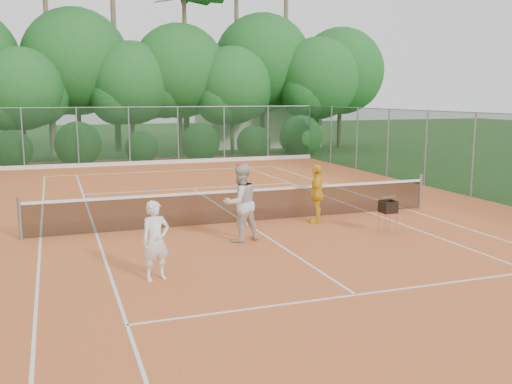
% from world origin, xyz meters
% --- Properties ---
extents(ground, '(120.00, 120.00, 0.00)m').
position_xyz_m(ground, '(0.00, 0.00, 0.00)').
color(ground, '#204819').
rests_on(ground, ground).
extents(clay_court, '(18.00, 36.00, 0.02)m').
position_xyz_m(clay_court, '(0.00, 0.00, 0.01)').
color(clay_court, '#CF652F').
rests_on(clay_court, ground).
extents(club_building, '(8.00, 5.00, 3.00)m').
position_xyz_m(club_building, '(9.00, 24.00, 1.50)').
color(club_building, beige).
rests_on(club_building, ground).
extents(tennis_net, '(11.97, 0.10, 1.10)m').
position_xyz_m(tennis_net, '(0.00, 0.00, 0.53)').
color(tennis_net, gray).
rests_on(tennis_net, clay_court).
extents(player_white, '(0.65, 0.50, 1.58)m').
position_xyz_m(player_white, '(-3.27, -4.28, 0.81)').
color(player_white, white).
rests_on(player_white, clay_court).
extents(player_center_grp, '(1.10, 0.95, 1.97)m').
position_xyz_m(player_center_grp, '(-0.76, -1.95, 0.99)').
color(player_center_grp, beige).
rests_on(player_center_grp, clay_court).
extents(player_yellow, '(0.83, 1.05, 1.67)m').
position_xyz_m(player_yellow, '(1.95, -0.67, 0.85)').
color(player_yellow, yellow).
rests_on(player_yellow, clay_court).
extents(ball_hopper, '(0.38, 0.38, 0.86)m').
position_xyz_m(ball_hopper, '(3.16, -2.46, 0.70)').
color(ball_hopper, gray).
rests_on(ball_hopper, clay_court).
extents(stray_ball_a, '(0.07, 0.07, 0.07)m').
position_xyz_m(stray_ball_a, '(0.32, 10.44, 0.05)').
color(stray_ball_a, '#ADC82E').
rests_on(stray_ball_a, clay_court).
extents(stray_ball_b, '(0.07, 0.07, 0.07)m').
position_xyz_m(stray_ball_b, '(2.03, 9.67, 0.05)').
color(stray_ball_b, '#B2C62E').
rests_on(stray_ball_b, clay_court).
extents(stray_ball_c, '(0.07, 0.07, 0.07)m').
position_xyz_m(stray_ball_c, '(1.71, 10.04, 0.05)').
color(stray_ball_c, '#D4E535').
rests_on(stray_ball_c, clay_court).
extents(court_markings, '(11.03, 23.83, 0.01)m').
position_xyz_m(court_markings, '(0.00, 0.00, 0.02)').
color(court_markings, white).
rests_on(court_markings, clay_court).
extents(fence_back, '(18.07, 0.07, 3.00)m').
position_xyz_m(fence_back, '(0.00, 15.00, 1.52)').
color(fence_back, '#19381E').
rests_on(fence_back, clay_court).
extents(tropical_treeline, '(32.10, 8.49, 15.03)m').
position_xyz_m(tropical_treeline, '(1.43, 20.22, 5.11)').
color(tropical_treeline, brown).
rests_on(tropical_treeline, ground).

